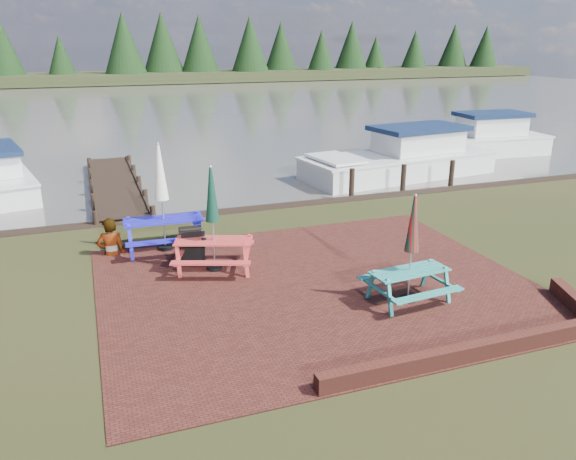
# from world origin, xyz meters

# --- Properties ---
(ground) EXTENTS (120.00, 120.00, 0.00)m
(ground) POSITION_xyz_m (0.00, 0.00, 0.00)
(ground) COLOR black
(ground) RESTS_ON ground
(paving) EXTENTS (9.00, 7.50, 0.02)m
(paving) POSITION_xyz_m (0.00, 1.00, 0.01)
(paving) COLOR #3C1713
(paving) RESTS_ON ground
(brick_wall) EXTENTS (6.21, 1.79, 0.30)m
(brick_wall) POSITION_xyz_m (2.15, -2.42, 0.15)
(brick_wall) COLOR #4C1E16
(brick_wall) RESTS_ON ground
(water) EXTENTS (120.00, 60.00, 0.02)m
(water) POSITION_xyz_m (0.00, 37.00, 0.00)
(water) COLOR #44403A
(water) RESTS_ON ground
(far_treeline) EXTENTS (120.00, 10.00, 8.10)m
(far_treeline) POSITION_xyz_m (0.00, 66.00, 3.28)
(far_treeline) COLOR black
(far_treeline) RESTS_ON ground
(picnic_table_teal) EXTENTS (1.72, 1.56, 2.21)m
(picnic_table_teal) POSITION_xyz_m (1.45, -0.32, 0.78)
(picnic_table_teal) COLOR teal
(picnic_table_teal) RESTS_ON ground
(picnic_table_red) EXTENTS (2.15, 2.04, 2.41)m
(picnic_table_red) POSITION_xyz_m (-1.85, 2.60, 0.84)
(picnic_table_red) COLOR #C43532
(picnic_table_red) RESTS_ON ground
(picnic_table_blue) EXTENTS (2.00, 1.80, 2.68)m
(picnic_table_blue) POSITION_xyz_m (-2.73, 4.30, 0.94)
(picnic_table_blue) COLOR #1B18B5
(picnic_table_blue) RESTS_ON ground
(chalkboard) EXTENTS (0.54, 0.53, 0.86)m
(chalkboard) POSITION_xyz_m (-2.25, 3.15, 0.44)
(chalkboard) COLOR black
(chalkboard) RESTS_ON ground
(jetty) EXTENTS (1.76, 9.08, 1.00)m
(jetty) POSITION_xyz_m (-3.50, 11.28, 0.11)
(jetty) COLOR black
(jetty) RESTS_ON ground
(boat_near) EXTENTS (8.24, 3.79, 2.15)m
(boat_near) POSITION_xyz_m (7.47, 10.04, 0.44)
(boat_near) COLOR silver
(boat_near) RESTS_ON ground
(boat_far) EXTENTS (7.07, 2.85, 2.17)m
(boat_far) POSITION_xyz_m (13.10, 12.64, 0.45)
(boat_far) COLOR silver
(boat_far) RESTS_ON ground
(person) EXTENTS (0.73, 0.53, 1.86)m
(person) POSITION_xyz_m (-4.03, 4.38, 0.93)
(person) COLOR gray
(person) RESTS_ON ground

